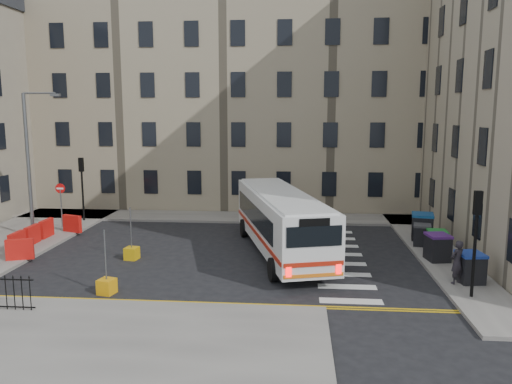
# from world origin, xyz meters

# --- Properties ---
(ground) EXTENTS (120.00, 120.00, 0.00)m
(ground) POSITION_xyz_m (0.00, 0.00, 0.00)
(ground) COLOR black
(ground) RESTS_ON ground
(pavement_north) EXTENTS (36.00, 3.20, 0.15)m
(pavement_north) POSITION_xyz_m (-6.00, 8.60, 0.07)
(pavement_north) COLOR slate
(pavement_north) RESTS_ON ground
(pavement_east) EXTENTS (2.40, 26.00, 0.15)m
(pavement_east) POSITION_xyz_m (9.00, 4.00, 0.07)
(pavement_east) COLOR slate
(pavement_east) RESTS_ON ground
(pavement_west) EXTENTS (6.00, 22.00, 0.15)m
(pavement_west) POSITION_xyz_m (-14.00, 1.00, 0.07)
(pavement_west) COLOR slate
(pavement_west) RESTS_ON ground
(pavement_sw) EXTENTS (20.00, 6.00, 0.15)m
(pavement_sw) POSITION_xyz_m (-7.00, -10.00, 0.07)
(pavement_sw) COLOR slate
(pavement_sw) RESTS_ON ground
(terrace_north) EXTENTS (38.30, 10.80, 17.20)m
(terrace_north) POSITION_xyz_m (-7.00, 15.50, 8.62)
(terrace_north) COLOR gray
(terrace_north) RESTS_ON ground
(traffic_light_east) EXTENTS (0.28, 0.22, 4.10)m
(traffic_light_east) POSITION_xyz_m (8.60, -5.50, 2.87)
(traffic_light_east) COLOR black
(traffic_light_east) RESTS_ON pavement_east
(traffic_light_nw) EXTENTS (0.28, 0.22, 4.10)m
(traffic_light_nw) POSITION_xyz_m (-12.00, 6.50, 2.87)
(traffic_light_nw) COLOR black
(traffic_light_nw) RESTS_ON pavement_west
(streetlamp) EXTENTS (0.50, 0.22, 8.14)m
(streetlamp) POSITION_xyz_m (-13.00, 2.00, 4.34)
(streetlamp) COLOR #595B5E
(streetlamp) RESTS_ON pavement_west
(no_entry_north) EXTENTS (0.60, 0.08, 3.00)m
(no_entry_north) POSITION_xyz_m (-12.50, 4.50, 2.08)
(no_entry_north) COLOR #595B5E
(no_entry_north) RESTS_ON pavement_west
(roadworks_barriers) EXTENTS (1.66, 6.26, 1.00)m
(roadworks_barriers) POSITION_xyz_m (-11.84, 0.50, 0.65)
(roadworks_barriers) COLOR red
(roadworks_barriers) RESTS_ON pavement_west
(bus) EXTENTS (5.51, 11.61, 3.09)m
(bus) POSITION_xyz_m (1.08, 0.26, 1.79)
(bus) COLOR silver
(bus) RESTS_ON ground
(wheelie_bin_a) EXTENTS (1.12, 1.24, 1.24)m
(wheelie_bin_a) POSITION_xyz_m (9.09, -3.75, 0.78)
(wheelie_bin_a) COLOR black
(wheelie_bin_a) RESTS_ON pavement_east
(wheelie_bin_b) EXTENTS (1.16, 1.28, 1.27)m
(wheelie_bin_b) POSITION_xyz_m (8.59, -0.71, 0.79)
(wheelie_bin_b) COLOR black
(wheelie_bin_b) RESTS_ON pavement_east
(wheelie_bin_c) EXTENTS (1.01, 1.13, 1.17)m
(wheelie_bin_c) POSITION_xyz_m (8.87, 0.45, 0.74)
(wheelie_bin_c) COLOR black
(wheelie_bin_c) RESTS_ON pavement_east
(wheelie_bin_d) EXTENTS (1.08, 1.18, 1.12)m
(wheelie_bin_d) POSITION_xyz_m (8.51, 2.01, 0.72)
(wheelie_bin_d) COLOR black
(wheelie_bin_d) RESTS_ON pavement_east
(wheelie_bin_e) EXTENTS (1.38, 1.52, 1.45)m
(wheelie_bin_e) POSITION_xyz_m (8.81, 3.28, 0.88)
(wheelie_bin_e) COLOR black
(wheelie_bin_e) RESTS_ON pavement_east
(pedestrian) EXTENTS (0.79, 0.72, 1.81)m
(pedestrian) POSITION_xyz_m (8.47, -4.02, 1.06)
(pedestrian) COLOR black
(pedestrian) RESTS_ON pavement_east
(bollard_yellow) EXTENTS (0.68, 0.68, 0.60)m
(bollard_yellow) POSITION_xyz_m (-6.14, -1.34, 0.30)
(bollard_yellow) COLOR #CD990B
(bollard_yellow) RESTS_ON ground
(bollard_chevron) EXTENTS (0.73, 0.73, 0.60)m
(bollard_chevron) POSITION_xyz_m (-5.58, -6.00, 0.30)
(bollard_chevron) COLOR orange
(bollard_chevron) RESTS_ON ground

